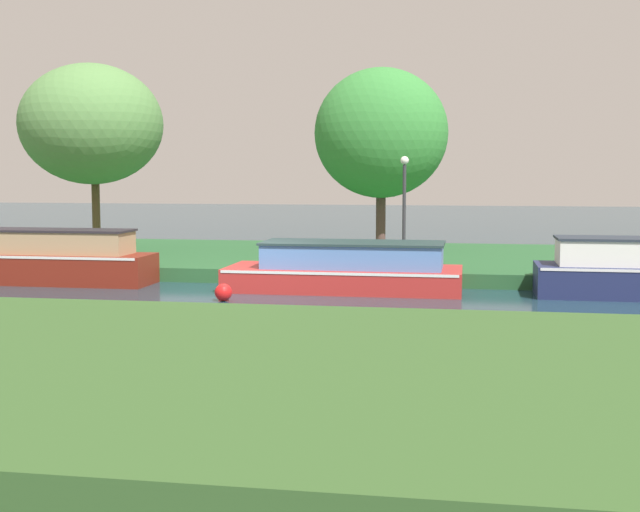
{
  "coord_description": "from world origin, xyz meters",
  "views": [
    {
      "loc": [
        5.63,
        -20.89,
        3.11
      ],
      "look_at": [
        1.78,
        1.2,
        0.9
      ],
      "focal_mm": 47.76,
      "sensor_mm": 36.0,
      "label": 1
    }
  ],
  "objects_px": {
    "willow_tree_left": "(91,124)",
    "mooring_post_near": "(349,258)",
    "navy_cruiser": "(636,272)",
    "channel_buoy": "(223,292)",
    "red_barge": "(347,269)",
    "lamp_post": "(404,198)",
    "maroon_narrowboat": "(24,260)",
    "willow_tree_centre": "(381,133)"
  },
  "relations": [
    {
      "from": "willow_tree_left",
      "to": "mooring_post_near",
      "type": "xyz_separation_m",
      "value": [
        9.51,
        -4.0,
        -4.04
      ]
    },
    {
      "from": "navy_cruiser",
      "to": "mooring_post_near",
      "type": "height_order",
      "value": "navy_cruiser"
    },
    {
      "from": "navy_cruiser",
      "to": "channel_buoy",
      "type": "relative_size",
      "value": 11.7
    },
    {
      "from": "red_barge",
      "to": "navy_cruiser",
      "type": "bearing_deg",
      "value": 0.0
    },
    {
      "from": "lamp_post",
      "to": "channel_buoy",
      "type": "xyz_separation_m",
      "value": [
        -4.01,
        -4.65,
        -2.16
      ]
    },
    {
      "from": "lamp_post",
      "to": "willow_tree_left",
      "type": "bearing_deg",
      "value": 163.27
    },
    {
      "from": "maroon_narrowboat",
      "to": "red_barge",
      "type": "bearing_deg",
      "value": -0.0
    },
    {
      "from": "red_barge",
      "to": "maroon_narrowboat",
      "type": "height_order",
      "value": "maroon_narrowboat"
    },
    {
      "from": "maroon_narrowboat",
      "to": "willow_tree_left",
      "type": "bearing_deg",
      "value": 94.58
    },
    {
      "from": "willow_tree_centre",
      "to": "mooring_post_near",
      "type": "height_order",
      "value": "willow_tree_centre"
    },
    {
      "from": "willow_tree_left",
      "to": "channel_buoy",
      "type": "height_order",
      "value": "willow_tree_left"
    },
    {
      "from": "willow_tree_left",
      "to": "channel_buoy",
      "type": "distance_m",
      "value": 11.51
    },
    {
      "from": "willow_tree_centre",
      "to": "lamp_post",
      "type": "bearing_deg",
      "value": -77.6
    },
    {
      "from": "navy_cruiser",
      "to": "willow_tree_centre",
      "type": "height_order",
      "value": "willow_tree_centre"
    },
    {
      "from": "navy_cruiser",
      "to": "willow_tree_centre",
      "type": "distance_m",
      "value": 11.48
    },
    {
      "from": "willow_tree_centre",
      "to": "channel_buoy",
      "type": "height_order",
      "value": "willow_tree_centre"
    },
    {
      "from": "red_barge",
      "to": "willow_tree_centre",
      "type": "bearing_deg",
      "value": 89.62
    },
    {
      "from": "maroon_narrowboat",
      "to": "channel_buoy",
      "type": "xyz_separation_m",
      "value": [
        6.52,
        -2.38,
        -0.44
      ]
    },
    {
      "from": "maroon_narrowboat",
      "to": "willow_tree_centre",
      "type": "height_order",
      "value": "willow_tree_centre"
    },
    {
      "from": "lamp_post",
      "to": "willow_tree_centre",
      "type": "bearing_deg",
      "value": 102.4
    },
    {
      "from": "red_barge",
      "to": "willow_tree_left",
      "type": "height_order",
      "value": "willow_tree_left"
    },
    {
      "from": "willow_tree_centre",
      "to": "lamp_post",
      "type": "distance_m",
      "value": 6.27
    },
    {
      "from": "red_barge",
      "to": "lamp_post",
      "type": "height_order",
      "value": "lamp_post"
    },
    {
      "from": "navy_cruiser",
      "to": "mooring_post_near",
      "type": "xyz_separation_m",
      "value": [
        -7.44,
        1.57,
        0.07
      ]
    },
    {
      "from": "red_barge",
      "to": "maroon_narrowboat",
      "type": "bearing_deg",
      "value": 180.0
    },
    {
      "from": "willow_tree_left",
      "to": "red_barge",
      "type": "bearing_deg",
      "value": -29.98
    },
    {
      "from": "maroon_narrowboat",
      "to": "mooring_post_near",
      "type": "height_order",
      "value": "maroon_narrowboat"
    },
    {
      "from": "mooring_post_near",
      "to": "navy_cruiser",
      "type": "bearing_deg",
      "value": -11.92
    },
    {
      "from": "maroon_narrowboat",
      "to": "lamp_post",
      "type": "xyz_separation_m",
      "value": [
        10.54,
        2.27,
        1.72
      ]
    },
    {
      "from": "willow_tree_left",
      "to": "willow_tree_centre",
      "type": "bearing_deg",
      "value": 14.25
    },
    {
      "from": "red_barge",
      "to": "willow_tree_left",
      "type": "xyz_separation_m",
      "value": [
        -9.66,
        5.57,
        4.19
      ]
    },
    {
      "from": "maroon_narrowboat",
      "to": "mooring_post_near",
      "type": "distance_m",
      "value": 9.2
    },
    {
      "from": "navy_cruiser",
      "to": "lamp_post",
      "type": "height_order",
      "value": "lamp_post"
    },
    {
      "from": "red_barge",
      "to": "channel_buoy",
      "type": "relative_size",
      "value": 14.57
    },
    {
      "from": "lamp_post",
      "to": "channel_buoy",
      "type": "relative_size",
      "value": 7.47
    },
    {
      "from": "willow_tree_left",
      "to": "mooring_post_near",
      "type": "relative_size",
      "value": 10.31
    },
    {
      "from": "lamp_post",
      "to": "mooring_post_near",
      "type": "xyz_separation_m",
      "value": [
        -1.48,
        -0.7,
        -1.66
      ]
    },
    {
      "from": "willow_tree_left",
      "to": "willow_tree_centre",
      "type": "distance_m",
      "value": 10.03
    },
    {
      "from": "navy_cruiser",
      "to": "willow_tree_centre",
      "type": "relative_size",
      "value": 0.78
    },
    {
      "from": "maroon_narrowboat",
      "to": "navy_cruiser",
      "type": "relative_size",
      "value": 1.57
    },
    {
      "from": "mooring_post_near",
      "to": "willow_tree_centre",
      "type": "bearing_deg",
      "value": 88.15
    },
    {
      "from": "red_barge",
      "to": "maroon_narrowboat",
      "type": "distance_m",
      "value": 9.22
    }
  ]
}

